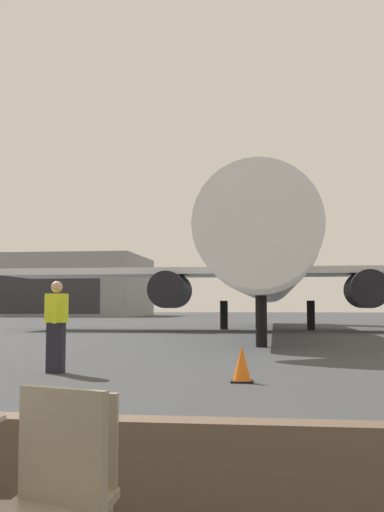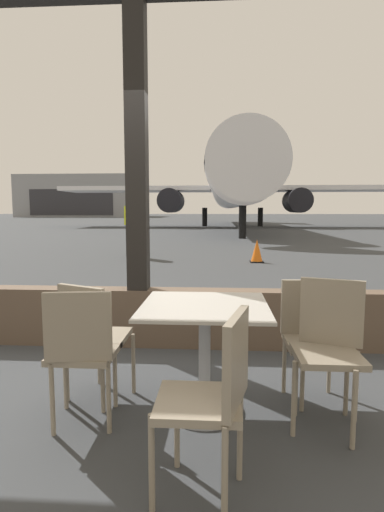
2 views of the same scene
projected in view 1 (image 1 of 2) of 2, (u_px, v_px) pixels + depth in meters
The scene contains 7 objects.
ground_plane at pixel (240, 325), 43.39m from camera, with size 220.00×220.00×0.00m, color #383A3D.
cafe_chair_window_left at pixel (44, 494), 2.28m from camera, with size 0.49×0.49×0.93m.
cafe_chair_aisle_right at pixel (66, 480), 2.62m from camera, with size 0.41×0.41×0.87m.
airplane at pixel (266, 266), 33.00m from camera, with size 28.47×34.51×10.28m.
ground_crew_worker at pixel (56, 325), 11.85m from camera, with size 0.40×0.56×1.74m.
traffic_cone at pixel (242, 365), 10.35m from camera, with size 0.36×0.36×0.61m.
distant_hangar at pixel (61, 286), 90.72m from camera, with size 24.07×18.07×8.54m.
Camera 1 is at (2.36, -3.70, 1.24)m, focal length 43.82 mm.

